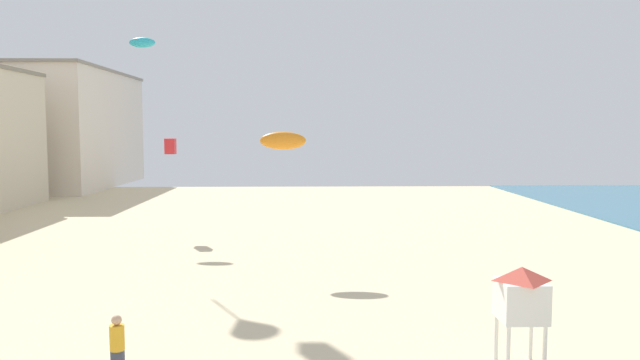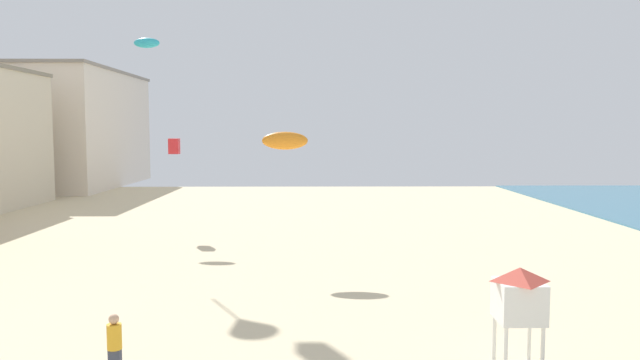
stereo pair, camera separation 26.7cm
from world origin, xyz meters
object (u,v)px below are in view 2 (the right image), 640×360
Objects in this scene: kite_flyer at (115,344)px; kite_orange_parafoil at (285,141)px; kite_red_box at (174,146)px; kite_cyan_parafoil_2 at (147,43)px; lifeguard_stand at (519,296)px.

kite_flyer is 0.80× the size of kite_orange_parafoil.
kite_cyan_parafoil_2 reaches higher than kite_red_box.
kite_cyan_parafoil_2 is (-9.16, 11.11, 5.91)m from kite_orange_parafoil.
lifeguard_stand is 1.25× the size of kite_orange_parafoil.
kite_red_box is at bearing 130.40° from kite_orange_parafoil.
kite_red_box reaches higher than kite_flyer.
kite_cyan_parafoil_2 reaches higher than kite_orange_parafoil.
kite_orange_parafoil is at bearing 120.29° from lifeguard_stand.
kite_red_box reaches higher than lifeguard_stand.
kite_cyan_parafoil_2 is at bearing 77.04° from kite_flyer.
kite_orange_parafoil reaches higher than kite_flyer.
lifeguard_stand is (9.78, 0.76, 0.92)m from kite_flyer.
kite_cyan_parafoil_2 reaches higher than lifeguard_stand.
kite_red_box is at bearing 125.66° from lifeguard_stand.
kite_red_box is (-3.46, 20.75, 4.10)m from kite_flyer.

